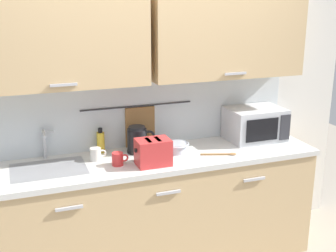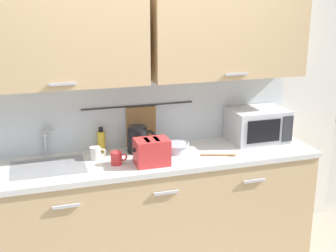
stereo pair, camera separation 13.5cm
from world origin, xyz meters
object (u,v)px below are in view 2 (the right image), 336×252
at_px(dish_soap_bottle, 101,141).
at_px(mug_near_sink, 96,153).
at_px(microwave, 257,125).
at_px(electric_kettle, 138,139).
at_px(mixing_bowl, 176,147).
at_px(mug_by_kettle, 117,158).
at_px(toaster, 152,152).
at_px(wooden_spoon, 223,155).

relative_size(dish_soap_bottle, mug_near_sink, 1.63).
height_order(microwave, electric_kettle, microwave).
bearing_deg(microwave, dish_soap_bottle, 174.42).
relative_size(mixing_bowl, mug_by_kettle, 1.78).
height_order(microwave, dish_soap_bottle, microwave).
distance_m(electric_kettle, dish_soap_bottle, 0.29).
xyz_separation_m(electric_kettle, mixing_bowl, (0.27, -0.10, -0.06)).
height_order(mixing_bowl, toaster, toaster).
xyz_separation_m(mug_near_sink, mug_by_kettle, (0.13, -0.15, 0.00)).
bearing_deg(mixing_bowl, dish_soap_bottle, 160.00).
xyz_separation_m(mug_near_sink, mixing_bowl, (0.61, -0.04, -0.00)).
distance_m(microwave, electric_kettle, 1.01).
distance_m(mug_near_sink, toaster, 0.44).
bearing_deg(mug_near_sink, electric_kettle, 10.69).
bearing_deg(toaster, mug_near_sink, 148.37).
height_order(mug_by_kettle, wooden_spoon, mug_by_kettle).
bearing_deg(wooden_spoon, microwave, 30.98).
bearing_deg(mug_by_kettle, microwave, 8.63).
relative_size(electric_kettle, mug_by_kettle, 1.89).
bearing_deg(toaster, mixing_bowl, 37.95).
distance_m(dish_soap_bottle, toaster, 0.49).
relative_size(electric_kettle, mug_near_sink, 1.89).
distance_m(mug_by_kettle, wooden_spoon, 0.81).
height_order(dish_soap_bottle, toaster, dish_soap_bottle).
height_order(mug_near_sink, mug_by_kettle, same).
relative_size(microwave, electric_kettle, 2.03).
height_order(electric_kettle, dish_soap_bottle, electric_kettle).
bearing_deg(dish_soap_bottle, mixing_bowl, -20.00).
relative_size(electric_kettle, dish_soap_bottle, 1.16).
bearing_deg(microwave, mixing_bowl, -174.45).
bearing_deg(mixing_bowl, microwave, 5.55).
bearing_deg(dish_soap_bottle, mug_near_sink, -113.86).
bearing_deg(toaster, dish_soap_bottle, 127.73).
bearing_deg(wooden_spoon, toaster, -179.07).
height_order(electric_kettle, mug_near_sink, electric_kettle).
distance_m(electric_kettle, wooden_spoon, 0.66).
xyz_separation_m(microwave, electric_kettle, (-1.01, 0.03, -0.03)).
relative_size(mixing_bowl, toaster, 0.84).
relative_size(mug_near_sink, mixing_bowl, 0.56).
xyz_separation_m(dish_soap_bottle, toaster, (0.30, -0.39, 0.01)).
relative_size(microwave, mug_near_sink, 3.83).
height_order(mug_near_sink, mixing_bowl, mug_near_sink).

